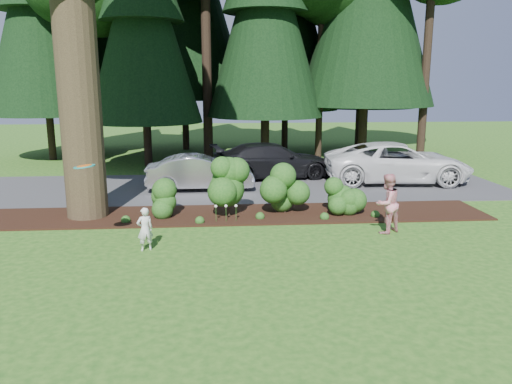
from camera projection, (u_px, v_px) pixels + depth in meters
ground at (240, 248)px, 12.69m from camera, size 80.00×80.00×0.00m
mulch_bed at (235, 214)px, 15.85m from camera, size 16.00×2.50×0.05m
driveway at (231, 187)px, 19.99m from camera, size 22.00×6.00×0.03m
shrub_row at (259, 191)px, 15.63m from camera, size 6.53×1.60×1.61m
lily_cluster at (226, 207)px, 14.89m from camera, size 0.69×0.09×0.57m
car_silver_wagon at (200, 173)px, 19.33m from camera, size 4.17×1.51×1.36m
car_white_suv at (397, 162)px, 20.78m from camera, size 6.23×3.29×1.67m
car_dark_suv at (272, 161)px, 21.75m from camera, size 5.54×2.95×1.53m
child at (145, 229)px, 12.43m from camera, size 0.48×0.41×1.11m
adult at (387, 204)px, 13.85m from camera, size 1.03×0.97×1.68m
frisbee at (84, 166)px, 11.98m from camera, size 0.51×0.51×0.09m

